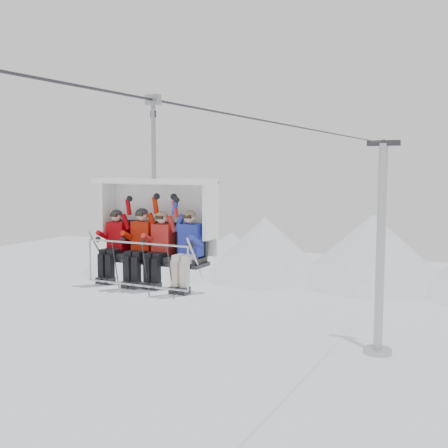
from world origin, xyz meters
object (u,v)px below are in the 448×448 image
at_px(skier_far_left, 115,242).
at_px(skier_far_right, 188,246).
at_px(skier_center_right, 160,245).
at_px(lift_tower_right, 380,264).
at_px(skier_center_left, 141,242).
at_px(chairlift_carrier, 158,220).

xyz_separation_m(skier_far_left, skier_far_right, (1.87, 0.01, 0.02)).
bearing_deg(skier_center_right, lift_tower_right, 90.57).
bearing_deg(skier_center_right, skier_far_right, 0.46).
relative_size(skier_far_left, skier_center_left, 0.95).
bearing_deg(skier_far_left, skier_center_right, 0.02).
bearing_deg(skier_center_right, skier_center_left, 179.38).
height_order(skier_center_left, skier_far_right, same).
height_order(chairlift_carrier, skier_far_right, chairlift_carrier).
relative_size(skier_center_left, skier_center_right, 1.05).
distance_m(chairlift_carrier, skier_far_right, 1.09).
bearing_deg(chairlift_carrier, skier_center_left, -130.10).
xyz_separation_m(lift_tower_right, skier_center_right, (0.25, -25.54, 4.46)).
relative_size(lift_tower_right, skier_center_left, 7.53).
bearing_deg(skier_far_right, lift_tower_right, 92.09).
relative_size(chairlift_carrier, skier_far_left, 2.33).
bearing_deg(lift_tower_right, skier_center_right, -89.43).
distance_m(lift_tower_right, chairlift_carrier, 25.71).
height_order(lift_tower_right, chairlift_carrier, lift_tower_right).
distance_m(lift_tower_right, skier_center_right, 25.93).
bearing_deg(skier_far_right, skier_center_left, -180.00).
height_order(skier_far_left, skier_center_left, skier_center_left).
xyz_separation_m(lift_tower_right, skier_far_right, (0.93, -25.53, 4.48)).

